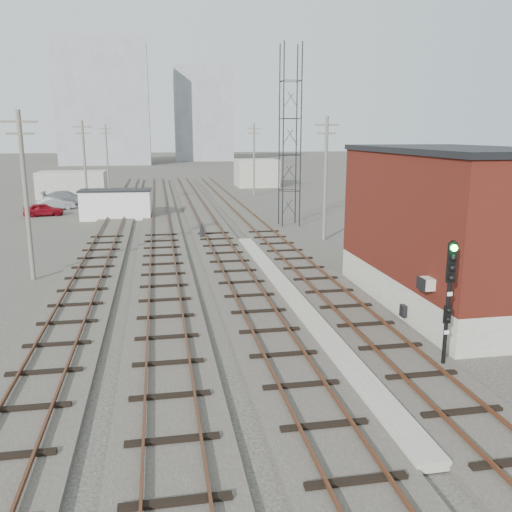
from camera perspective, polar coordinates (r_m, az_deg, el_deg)
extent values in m
plane|color=#282621|center=(70.97, -5.71, 6.43)|extent=(320.00, 320.00, 0.00)
cube|color=#332D28|center=(50.57, -0.92, 4.03)|extent=(3.20, 90.00, 0.20)
cube|color=#4C2816|center=(50.42, -1.73, 4.27)|extent=(0.07, 90.00, 0.12)
cube|color=#4C2816|center=(50.65, -0.12, 4.31)|extent=(0.07, 90.00, 0.12)
cube|color=#332D28|center=(50.08, -5.45, 3.89)|extent=(3.20, 90.00, 0.20)
cube|color=#4C2816|center=(49.99, -6.28, 4.12)|extent=(0.07, 90.00, 0.12)
cube|color=#4C2816|center=(50.11, -4.64, 4.18)|extent=(0.07, 90.00, 0.12)
cube|color=#332D28|center=(49.91, -10.04, 3.72)|extent=(3.20, 90.00, 0.20)
cube|color=#4C2816|center=(49.88, -10.87, 3.95)|extent=(0.07, 90.00, 0.12)
cube|color=#4C2816|center=(49.88, -9.22, 4.01)|extent=(0.07, 90.00, 0.12)
cube|color=#332D28|center=(50.06, -14.63, 3.53)|extent=(3.20, 90.00, 0.20)
cube|color=#4C2816|center=(50.09, -15.46, 3.75)|extent=(0.07, 90.00, 0.12)
cube|color=#4C2816|center=(49.98, -13.82, 3.82)|extent=(0.07, 90.00, 0.12)
cube|color=gray|center=(26.22, 3.68, -4.28)|extent=(0.90, 28.00, 0.26)
cube|color=gray|center=(26.83, 19.46, -3.23)|extent=(6.00, 12.00, 1.50)
cube|color=#4D1612|center=(26.12, 20.03, 4.17)|extent=(6.00, 12.00, 5.50)
cube|color=black|center=(25.89, 20.52, 10.41)|extent=(6.20, 12.20, 0.25)
cube|color=beige|center=(21.55, 17.49, -2.80)|extent=(0.45, 0.62, 0.45)
cube|color=black|center=(23.80, 15.25, -5.58)|extent=(0.20, 0.35, 0.50)
cylinder|color=black|center=(45.75, 2.89, 12.40)|extent=(0.10, 0.10, 15.00)
cylinder|color=black|center=(46.11, 4.75, 12.37)|extent=(0.10, 0.10, 15.00)
cylinder|color=black|center=(47.21, 2.47, 12.41)|extent=(0.10, 0.10, 15.00)
cylinder|color=black|center=(47.56, 4.27, 12.39)|extent=(0.10, 0.10, 15.00)
cylinder|color=#595147|center=(31.26, -23.05, 5.69)|extent=(0.24, 0.24, 9.00)
cube|color=#595147|center=(31.09, -23.70, 12.83)|extent=(1.80, 0.12, 0.12)
cube|color=#595147|center=(31.08, -23.60, 11.73)|extent=(1.40, 0.12, 0.12)
cylinder|color=#595147|center=(55.84, -17.55, 8.82)|extent=(0.24, 0.24, 9.00)
cube|color=#595147|center=(55.74, -17.83, 12.82)|extent=(1.80, 0.12, 0.12)
cube|color=#595147|center=(55.74, -17.78, 12.20)|extent=(1.40, 0.12, 0.12)
cylinder|color=#595147|center=(80.67, -15.40, 10.01)|extent=(0.24, 0.24, 9.00)
cube|color=#595147|center=(80.61, -15.57, 12.78)|extent=(1.80, 0.12, 0.12)
cube|color=#595147|center=(80.60, -15.54, 12.35)|extent=(1.40, 0.12, 0.12)
cylinder|color=#595147|center=(40.32, 7.32, 7.98)|extent=(0.24, 0.24, 9.00)
cube|color=#595147|center=(40.18, 7.48, 13.53)|extent=(1.80, 0.12, 0.12)
cube|color=#595147|center=(40.18, 7.46, 12.68)|extent=(1.40, 0.12, 0.12)
cylinder|color=#595147|center=(69.46, -0.22, 10.08)|extent=(0.24, 0.24, 9.00)
cube|color=#595147|center=(69.38, -0.22, 13.30)|extent=(1.80, 0.12, 0.12)
cube|color=#595147|center=(69.38, -0.22, 12.80)|extent=(1.40, 0.12, 0.12)
cube|color=gray|center=(146.01, -15.69, 15.18)|extent=(22.00, 14.00, 30.00)
cube|color=gray|center=(160.97, -5.60, 14.61)|extent=(16.00, 12.00, 26.00)
cube|color=gray|center=(71.35, -18.75, 7.14)|extent=(8.00, 5.00, 3.20)
cube|color=gray|center=(81.84, 0.04, 8.74)|extent=(6.00, 6.00, 4.00)
cube|color=gray|center=(19.86, 19.05, -10.99)|extent=(0.40, 0.40, 0.10)
cylinder|color=black|center=(19.11, 19.52, -5.01)|extent=(0.13, 0.13, 4.44)
cube|color=black|center=(18.71, 19.89, -0.64)|extent=(0.29, 0.10, 1.33)
sphere|color=#0CE533|center=(18.53, 20.14, 0.80)|extent=(0.22, 0.22, 0.22)
sphere|color=black|center=(18.60, 20.07, -0.20)|extent=(0.22, 0.22, 0.22)
sphere|color=black|center=(18.67, 19.99, -1.20)|extent=(0.22, 0.22, 0.22)
sphere|color=black|center=(18.75, 19.91, -2.19)|extent=(0.22, 0.22, 0.22)
cube|color=black|center=(19.18, 19.49, -5.81)|extent=(0.24, 0.09, 0.61)
cube|color=white|center=(18.92, 19.74, -3.79)|extent=(0.18, 0.02, 0.13)
cube|color=white|center=(19.32, 19.44, -7.59)|extent=(0.18, 0.02, 0.13)
cube|color=black|center=(40.97, -5.72, 2.50)|extent=(0.31, 0.31, 0.88)
cylinder|color=black|center=(40.87, -5.74, 3.29)|extent=(0.07, 0.07, 0.26)
cube|color=silver|center=(52.12, -14.51, 5.24)|extent=(6.41, 2.88, 2.63)
cube|color=black|center=(51.96, -14.59, 6.73)|extent=(6.63, 3.10, 0.13)
imported|color=maroon|center=(56.25, -21.48, 4.58)|extent=(3.90, 2.15, 1.26)
imported|color=#989A9F|center=(60.27, -20.36, 5.16)|extent=(3.97, 2.81, 1.24)
imported|color=slate|center=(64.47, -19.29, 5.81)|extent=(5.30, 2.32, 1.51)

